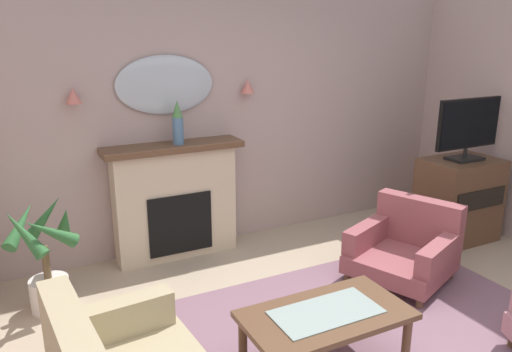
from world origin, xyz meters
TOP-DOWN VIEW (x-y plane):
  - wall_back at (0.00, 2.50)m, footprint 6.27×0.10m
  - patterned_rug at (0.00, 0.20)m, footprint 3.20×2.40m
  - fireplace at (-0.77, 2.28)m, footprint 1.36×0.36m
  - mantel_vase_right at (-0.72, 2.25)m, footprint 0.11×0.11m
  - wall_mirror at (-0.77, 2.42)m, footprint 0.96×0.06m
  - wall_sconce_left at (-1.62, 2.37)m, footprint 0.14×0.14m
  - wall_sconce_right at (0.08, 2.37)m, footprint 0.14×0.14m
  - coffee_table at (-0.47, 0.09)m, footprint 1.10×0.60m
  - armchair_by_coffee_table at (0.95, 0.86)m, footprint 1.06×1.05m
  - tv_cabinet at (2.08, 1.29)m, footprint 0.80×0.57m
  - tv_flatscreen at (2.08, 1.27)m, footprint 0.84×0.24m
  - potted_plant_corner_palm at (-2.03, 1.75)m, footprint 0.58×0.61m

SIDE VIEW (x-z plane):
  - patterned_rug at x=0.00m, z-range 0.00..0.01m
  - armchair_by_coffee_table at x=0.95m, z-range -0.05..0.66m
  - coffee_table at x=-0.47m, z-range 0.16..0.61m
  - tv_cabinet at x=2.08m, z-range 0.00..0.90m
  - potted_plant_corner_palm at x=-2.03m, z-range -0.02..0.92m
  - fireplace at x=-0.77m, z-range -0.01..1.15m
  - tv_flatscreen at x=2.08m, z-range 0.92..1.57m
  - wall_back at x=0.00m, z-range 0.00..2.72m
  - mantel_vase_right at x=-0.72m, z-range 1.15..1.57m
  - wall_sconce_left at x=-1.62m, z-range 1.59..1.73m
  - wall_sconce_right at x=0.08m, z-range 1.59..1.73m
  - wall_mirror at x=-0.77m, z-range 1.43..1.99m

